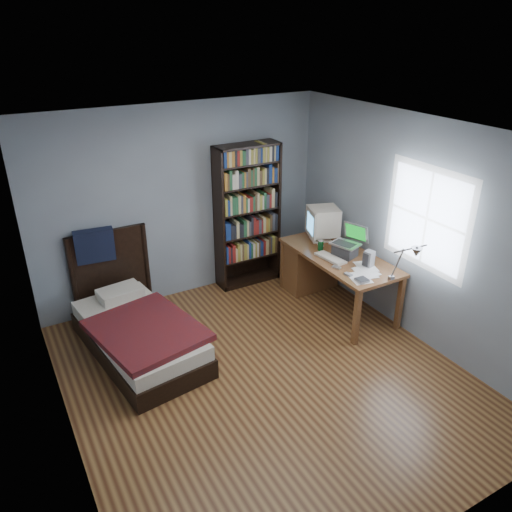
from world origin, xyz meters
name	(u,v)px	position (x,y,z in m)	size (l,w,h in m)	color
room	(269,269)	(0.03, 0.00, 1.25)	(4.20, 4.24, 2.50)	#4E2A17
desk	(316,263)	(1.50, 1.22, 0.42)	(0.75, 1.63, 0.73)	brown
crt_monitor	(322,222)	(1.59, 1.27, 0.98)	(0.50, 0.46, 0.45)	beige
laptop	(346,247)	(1.56, 0.72, 0.84)	(0.41, 0.39, 0.40)	#2D2D30
desk_lamp	(413,255)	(1.50, -0.37, 1.20)	(0.23, 0.50, 0.59)	#99999E
keyboard	(331,258)	(1.34, 0.73, 0.74)	(0.16, 0.41, 0.03)	beige
speaker	(369,259)	(1.60, 0.35, 0.83)	(0.10, 0.10, 0.20)	gray
soda_can	(321,245)	(1.39, 1.00, 0.79)	(0.07, 0.07, 0.13)	#073719
mouse	(320,245)	(1.46, 1.10, 0.75)	(0.07, 0.12, 0.04)	silver
phone_silver	(336,267)	(1.25, 0.50, 0.74)	(0.05, 0.10, 0.02)	silver
phone_grey	(348,274)	(1.26, 0.29, 0.74)	(0.05, 0.10, 0.02)	gray
external_drive	(362,280)	(1.29, 0.10, 0.74)	(0.12, 0.12, 0.03)	gray
bookshelf	(248,216)	(0.85, 1.94, 0.98)	(0.87, 0.30, 1.94)	black
bed	(136,328)	(-1.00, 1.15, 0.26)	(1.18, 2.03, 1.16)	black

